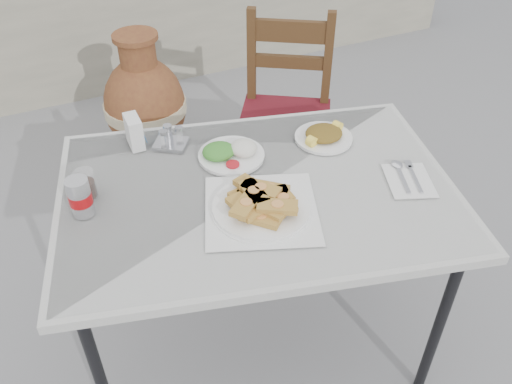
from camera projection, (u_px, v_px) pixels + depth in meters
name	position (u px, v px, depth m)	size (l,w,h in m)	color
ground	(227.00, 339.00, 2.37)	(80.00, 80.00, 0.00)	gray
cafe_table	(257.00, 200.00, 1.91)	(1.54, 1.22, 0.83)	black
pide_plate	(261.00, 202.00, 1.76)	(0.47, 0.47, 0.08)	silver
salad_rice_plate	(230.00, 152.00, 1.99)	(0.25, 0.25, 0.06)	white
salad_chopped_plate	(324.00, 135.00, 2.09)	(0.22, 0.22, 0.05)	white
soda_can	(80.00, 197.00, 1.72)	(0.07, 0.07, 0.13)	silver
cola_glass	(86.00, 186.00, 1.81)	(0.07, 0.07, 0.10)	white
napkin_holder	(134.00, 132.00, 2.03)	(0.07, 0.10, 0.12)	silver
condiment_caddy	(171.00, 139.00, 2.05)	(0.16, 0.15, 0.09)	silver
cutlery_napkin	(407.00, 177.00, 1.91)	(0.21, 0.24, 0.01)	silver
chair	(285.00, 115.00, 2.80)	(0.63, 0.63, 1.03)	#331E0E
terracotta_urn	(145.00, 107.00, 3.15)	(0.48, 0.48, 0.83)	brown
back_wall	(87.00, 10.00, 3.74)	(6.00, 0.25, 1.20)	#9C9682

